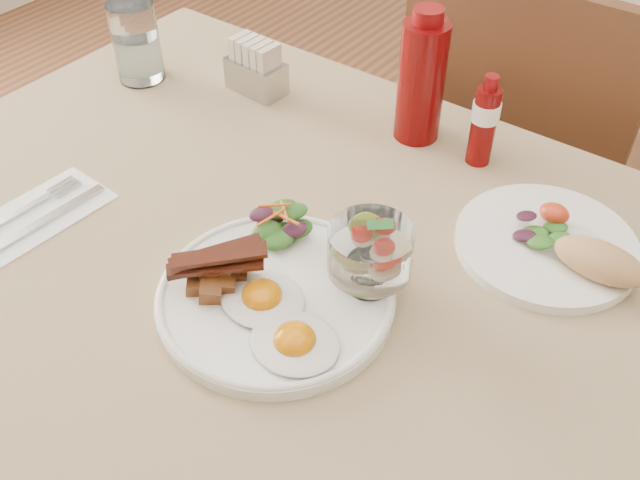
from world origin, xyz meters
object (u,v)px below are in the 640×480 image
(table, at_px, (321,320))
(ketchup_bottle, at_px, (421,79))
(sugar_caddy, at_px, (256,70))
(main_plate, at_px, (276,297))
(fruit_cup, at_px, (371,251))
(second_plate, at_px, (559,247))
(chair_far, at_px, (517,163))
(hot_sauce_bottle, at_px, (484,121))
(water_glass, at_px, (137,47))

(table, height_order, ketchup_bottle, ketchup_bottle)
(ketchup_bottle, relative_size, sugar_caddy, 2.00)
(main_plate, bearing_deg, fruit_cup, 43.30)
(second_plate, bearing_deg, fruit_cup, -128.31)
(table, height_order, sugar_caddy, sugar_caddy)
(fruit_cup, relative_size, second_plate, 0.41)
(fruit_cup, height_order, ketchup_bottle, ketchup_bottle)
(fruit_cup, height_order, sugar_caddy, fruit_cup)
(chair_far, height_order, main_plate, chair_far)
(chair_far, distance_m, hot_sauce_bottle, 0.45)
(fruit_cup, bearing_deg, water_glass, 161.84)
(ketchup_bottle, distance_m, hot_sauce_bottle, 0.11)
(table, relative_size, fruit_cup, 13.37)
(table, xyz_separation_m, fruit_cup, (0.07, 0.00, 0.16))
(main_plate, height_order, ketchup_bottle, ketchup_bottle)
(table, height_order, fruit_cup, fruit_cup)
(hot_sauce_bottle, relative_size, water_glass, 1.05)
(chair_far, relative_size, sugar_caddy, 9.15)
(second_plate, xyz_separation_m, ketchup_bottle, (-0.28, 0.13, 0.08))
(main_plate, height_order, fruit_cup, fruit_cup)
(table, xyz_separation_m, chair_far, (0.00, 0.66, -0.14))
(main_plate, relative_size, second_plate, 1.15)
(chair_far, relative_size, second_plate, 3.81)
(table, bearing_deg, chair_far, 90.00)
(chair_far, distance_m, main_plate, 0.77)
(ketchup_bottle, relative_size, hot_sauce_bottle, 1.46)
(table, relative_size, main_plate, 4.75)
(main_plate, bearing_deg, chair_far, 88.97)
(chair_far, height_order, sugar_caddy, chair_far)
(chair_far, xyz_separation_m, sugar_caddy, (-0.34, -0.38, 0.27))
(main_plate, distance_m, water_glass, 0.58)
(fruit_cup, relative_size, hot_sauce_bottle, 0.71)
(fruit_cup, xyz_separation_m, second_plate, (0.16, 0.20, -0.06))
(hot_sauce_bottle, bearing_deg, sugar_caddy, -174.04)
(main_plate, distance_m, fruit_cup, 0.13)
(chair_far, bearing_deg, hot_sauce_bottle, -81.98)
(sugar_caddy, distance_m, water_glass, 0.20)
(chair_far, bearing_deg, sugar_caddy, -131.67)
(water_glass, bearing_deg, fruit_cup, -18.16)
(hot_sauce_bottle, xyz_separation_m, sugar_caddy, (-0.39, -0.04, -0.03))
(main_plate, height_order, hot_sauce_bottle, hot_sauce_bottle)
(table, xyz_separation_m, water_glass, (-0.52, 0.20, 0.15))
(main_plate, relative_size, sugar_caddy, 2.75)
(chair_far, xyz_separation_m, water_glass, (-0.52, -0.47, 0.29))
(table, relative_size, water_glass, 10.03)
(table, distance_m, second_plate, 0.32)
(sugar_caddy, bearing_deg, second_plate, -3.85)
(fruit_cup, bearing_deg, sugar_caddy, 145.55)
(table, relative_size, hot_sauce_bottle, 9.52)
(fruit_cup, height_order, water_glass, water_glass)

